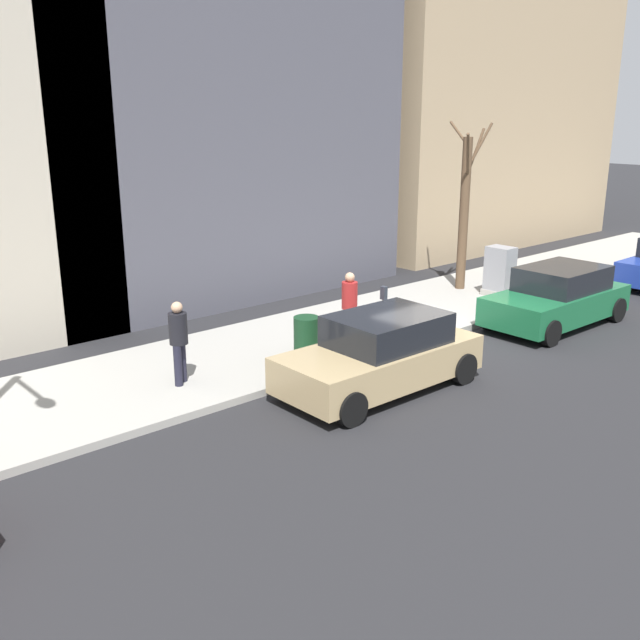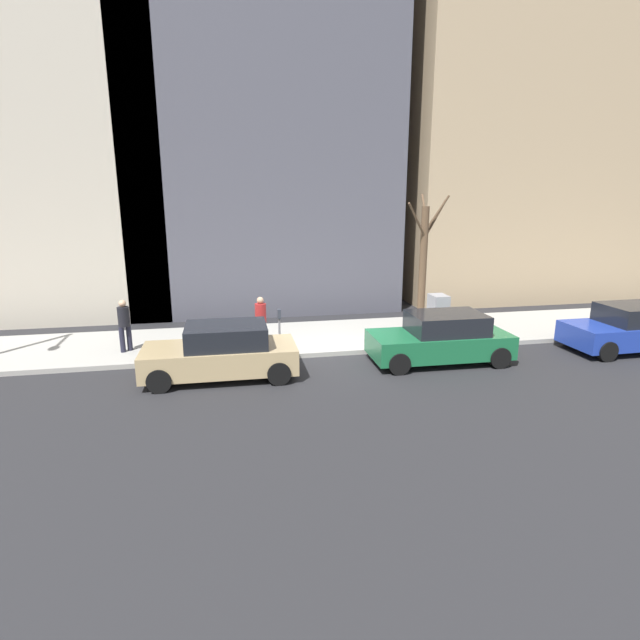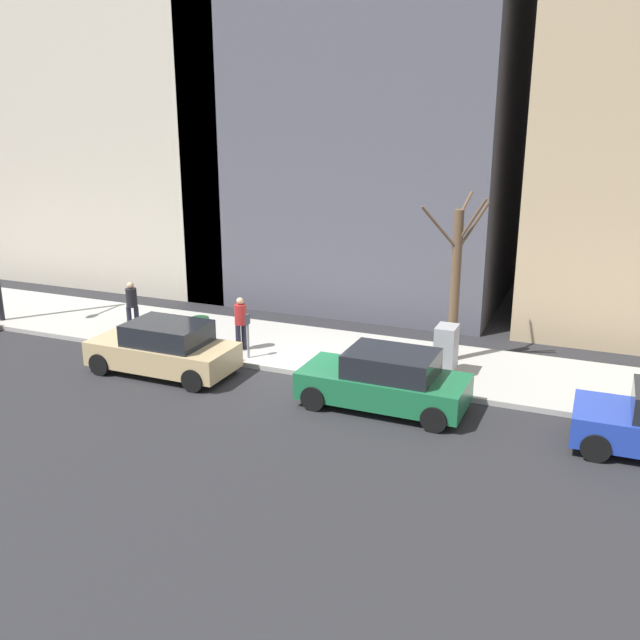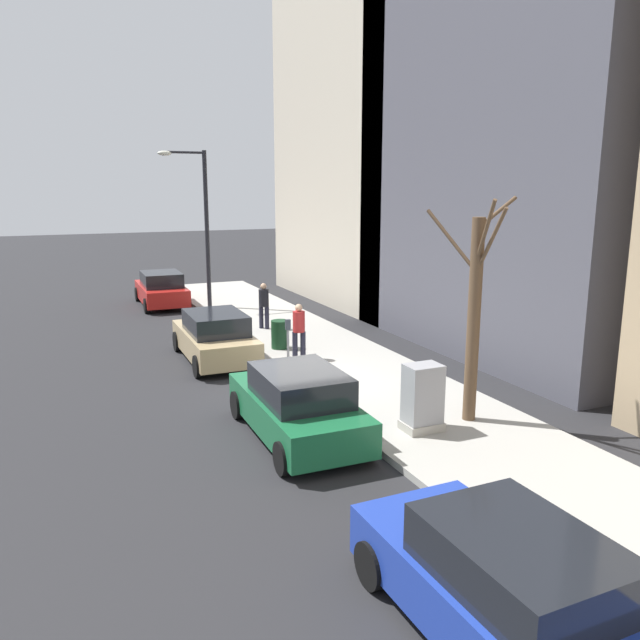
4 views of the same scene
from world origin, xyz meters
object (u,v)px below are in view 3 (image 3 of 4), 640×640
at_px(pedestrian_midblock, 132,303).
at_px(office_block_center, 377,67).
at_px(parking_meter, 248,331).
at_px(parked_car_tan, 164,349).
at_px(pedestrian_near_meter, 241,321).
at_px(trash_bin, 201,331).
at_px(parked_car_green, 385,381).
at_px(bare_tree, 456,281).
at_px(office_tower_right, 168,69).
at_px(utility_box, 446,351).

distance_m(pedestrian_midblock, office_block_center, 13.45).
height_order(parking_meter, pedestrian_midblock, pedestrian_midblock).
xyz_separation_m(parked_car_tan, pedestrian_midblock, (2.56, 2.98, 0.35)).
bearing_deg(pedestrian_near_meter, office_block_center, 13.13).
relative_size(parking_meter, trash_bin, 1.50).
xyz_separation_m(parked_car_green, bare_tree, (3.73, -0.87, 1.81)).
bearing_deg(office_tower_right, trash_bin, -143.83).
relative_size(parking_meter, pedestrian_near_meter, 0.81).
xyz_separation_m(parked_car_tan, office_block_center, (12.37, -2.09, 8.02)).
bearing_deg(parked_car_tan, office_tower_right, 32.26).
relative_size(parking_meter, office_tower_right, 0.08).
relative_size(office_block_center, office_tower_right, 0.99).
relative_size(utility_box, office_block_center, 0.08).
height_order(pedestrian_near_meter, office_tower_right, office_tower_right).
xyz_separation_m(bare_tree, office_tower_right, (8.58, 15.05, 6.30)).
bearing_deg(parking_meter, utility_box, -81.54).
bearing_deg(pedestrian_midblock, parking_meter, 130.04).
xyz_separation_m(parking_meter, pedestrian_midblock, (0.89, 4.79, 0.11)).
xyz_separation_m(parked_car_tan, parking_meter, (1.68, -1.80, 0.24)).
xyz_separation_m(bare_tree, pedestrian_near_meter, (-1.59, 6.16, -1.46)).
height_order(trash_bin, pedestrian_near_meter, pedestrian_near_meter).
distance_m(parked_car_tan, parking_meter, 2.47).
bearing_deg(office_block_center, bare_tree, -148.06).
relative_size(bare_tree, pedestrian_midblock, 2.93).
bearing_deg(utility_box, office_tower_right, 56.89).
distance_m(bare_tree, trash_bin, 7.96).
bearing_deg(utility_box, trash_bin, 93.00).
bearing_deg(trash_bin, parked_car_green, -107.01).
distance_m(pedestrian_near_meter, office_block_center, 12.74).
height_order(parking_meter, office_block_center, office_block_center).
bearing_deg(pedestrian_midblock, bare_tree, 147.42).
relative_size(parked_car_green, parking_meter, 3.13).
bearing_deg(parked_car_green, parking_meter, 72.32).
bearing_deg(trash_bin, utility_box, -87.00).
bearing_deg(parked_car_tan, trash_bin, 3.72).
bearing_deg(pedestrian_midblock, trash_bin, 131.89).
height_order(parked_car_tan, utility_box, utility_box).
bearing_deg(office_tower_right, office_block_center, -90.18).
relative_size(bare_tree, office_tower_right, 0.28).
bearing_deg(trash_bin, office_tower_right, 36.17).
bearing_deg(bare_tree, pedestrian_midblock, 96.90).
height_order(parked_car_tan, office_block_center, office_block_center).
bearing_deg(parked_car_tan, office_block_center, -8.90).
height_order(trash_bin, pedestrian_midblock, pedestrian_midblock).
relative_size(parking_meter, office_block_center, 0.08).
relative_size(parked_car_tan, utility_box, 2.95).
bearing_deg(parking_meter, pedestrian_midblock, 79.52).
relative_size(utility_box, pedestrian_midblock, 0.86).
relative_size(utility_box, trash_bin, 1.59).
relative_size(utility_box, pedestrian_near_meter, 0.86).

